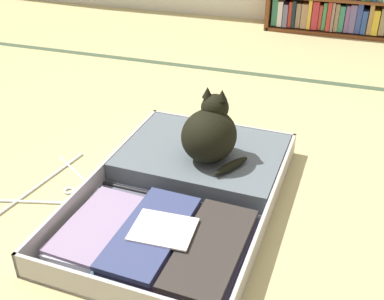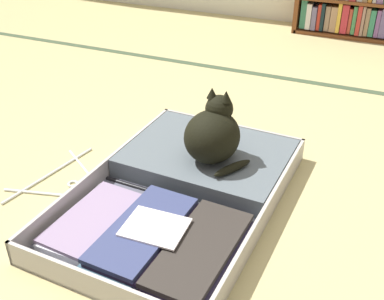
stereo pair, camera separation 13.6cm
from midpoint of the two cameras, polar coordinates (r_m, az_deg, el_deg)
name	(u,v)px [view 1 (the left image)]	position (r m, az deg, el deg)	size (l,w,h in m)	color
ground_plane	(207,203)	(1.73, -0.39, -6.47)	(10.00, 10.00, 0.00)	tan
tatami_border	(270,76)	(2.81, 7.97, 8.77)	(4.80, 0.05, 0.00)	#3B4D35
open_suitcase	(188,187)	(1.74, -2.71, -4.47)	(0.68, 1.02, 0.09)	#B1ADA7
black_cat	(211,133)	(1.76, 0.05, 1.95)	(0.27, 0.26, 0.27)	black
clothes_hanger	(52,185)	(1.91, -18.43, -4.01)	(0.27, 0.46, 0.01)	silver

